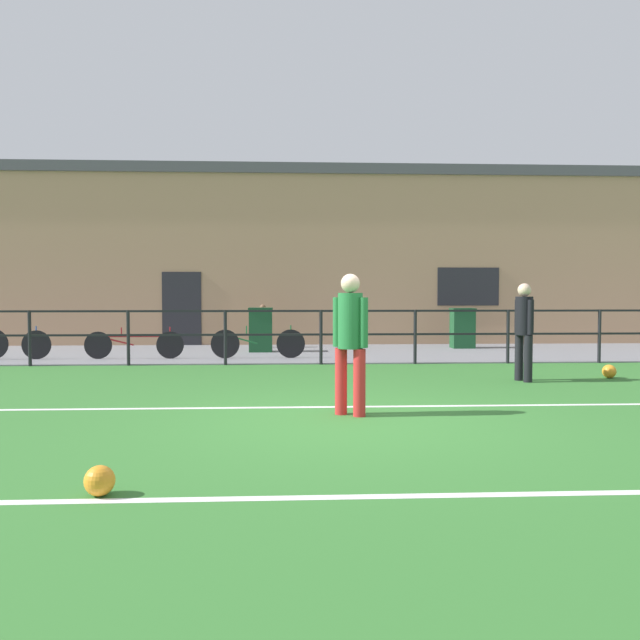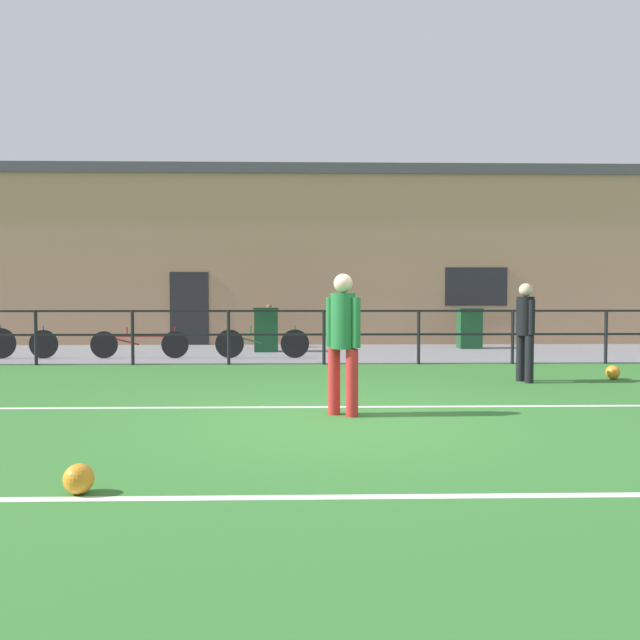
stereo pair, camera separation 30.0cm
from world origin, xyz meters
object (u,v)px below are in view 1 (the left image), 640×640
object	(u,v)px
bicycle_parked_0	(134,344)
trash_bin_1	(261,329)
soccer_ball_spare	(100,481)
bicycle_parked_3	(258,343)
trash_bin_0	(462,328)
player_striker	(350,335)
soccer_ball_match	(609,371)
spectator_child	(263,323)
player_goalkeeper	(524,326)

from	to	relation	value
bicycle_parked_0	trash_bin_1	distance (m)	3.23
soccer_ball_spare	bicycle_parked_3	bearing A→B (deg)	85.80
trash_bin_0	player_striker	bearing A→B (deg)	-112.97
player_striker	soccer_ball_spare	distance (m)	3.86
player_striker	bicycle_parked_3	bearing A→B (deg)	136.68
soccer_ball_match	bicycle_parked_0	distance (m)	9.85
soccer_ball_spare	trash_bin_0	distance (m)	13.84
soccer_ball_match	spectator_child	bearing A→B (deg)	134.19
bicycle_parked_0	player_goalkeeper	bearing A→B (deg)	-27.94
player_striker	bicycle_parked_3	distance (m)	7.06
trash_bin_0	trash_bin_1	bearing A→B (deg)	-171.19
player_goalkeeper	soccer_ball_spare	size ratio (longest dim) A/B	7.31
trash_bin_1	player_goalkeeper	bearing A→B (deg)	-49.97
soccer_ball_match	spectator_child	distance (m)	9.12
bicycle_parked_3	trash_bin_0	xyz separation A→B (m)	(5.40, 2.45, 0.20)
trash_bin_0	soccer_ball_match	bearing A→B (deg)	-81.08
player_striker	trash_bin_0	bearing A→B (deg)	101.90
trash_bin_0	player_goalkeeper	bearing A→B (deg)	-96.25
bicycle_parked_0	trash_bin_0	distance (m)	8.55
player_goalkeeper	soccer_ball_spare	bearing A→B (deg)	-58.39
soccer_ball_spare	trash_bin_1	world-z (taller)	trash_bin_1
soccer_ball_match	bicycle_parked_0	world-z (taller)	bicycle_parked_0
player_striker	bicycle_parked_0	size ratio (longest dim) A/B	0.78
player_goalkeeper	trash_bin_1	xyz separation A→B (m)	(-4.69, 5.58, -0.37)
player_goalkeeper	trash_bin_0	world-z (taller)	player_goalkeeper
player_goalkeeper	bicycle_parked_3	world-z (taller)	player_goalkeeper
soccer_ball_spare	spectator_child	bearing A→B (deg)	86.71
player_striker	bicycle_parked_0	xyz separation A→B (m)	(-4.23, 6.88, -0.65)
soccer_ball_match	bicycle_parked_3	bearing A→B (deg)	150.10
player_striker	spectator_child	world-z (taller)	player_striker
player_goalkeeper	trash_bin_0	distance (m)	6.47
player_striker	trash_bin_1	xyz separation A→B (m)	(-1.44, 8.50, -0.41)
player_goalkeeper	bicycle_parked_3	bearing A→B (deg)	-146.40
player_striker	spectator_child	xyz separation A→B (m)	(-1.43, 9.76, -0.30)
trash_bin_0	trash_bin_1	distance (m)	5.46
soccer_ball_spare	trash_bin_0	xyz separation A→B (m)	(6.12, 12.40, 0.45)
soccer_ball_spare	bicycle_parked_3	distance (m)	9.98
spectator_child	soccer_ball_match	bearing A→B (deg)	132.90
soccer_ball_match	soccer_ball_spare	bearing A→B (deg)	-138.38
trash_bin_0	spectator_child	bearing A→B (deg)	175.53
player_striker	soccer_ball_spare	xyz separation A→B (m)	(-2.17, -3.07, -0.87)
soccer_ball_match	player_goalkeeper	bearing A→B (deg)	-169.32
soccer_ball_spare	trash_bin_1	distance (m)	11.60
soccer_ball_match	trash_bin_0	size ratio (longest dim) A/B	0.22
spectator_child	bicycle_parked_0	xyz separation A→B (m)	(-2.80, -2.87, -0.34)
soccer_ball_match	trash_bin_1	distance (m)	8.27
spectator_child	bicycle_parked_0	distance (m)	4.03
trash_bin_1	soccer_ball_spare	bearing A→B (deg)	-93.61
soccer_ball_match	bicycle_parked_0	size ratio (longest dim) A/B	0.11
soccer_ball_spare	bicycle_parked_0	distance (m)	10.16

